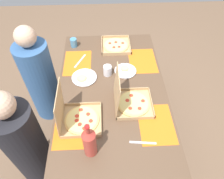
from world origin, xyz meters
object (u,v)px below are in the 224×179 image
Objects in this scene: pizza_box_edge_far at (77,117)px; cup_clear_right at (74,43)px; pizza_box_center at (116,46)px; cup_clear_left at (107,70)px; diner_left_seat at (26,144)px; plate_far_right at (125,71)px; pizza_box_corner_left at (130,101)px; diner_right_seat at (41,80)px; plate_near_left at (84,78)px; soda_bottle at (90,142)px.

cup_clear_right is (0.94, 0.09, -0.01)m from pizza_box_edge_far.
cup_clear_left is at bearing 166.17° from pizza_box_center.
plate_far_right is at bearing -55.98° from diner_left_seat.
pizza_box_edge_far is at bearing -174.41° from cup_clear_right.
pizza_box_center is at bearing -39.51° from diner_left_seat.
pizza_box_corner_left is 0.29× the size of diner_right_seat.
diner_right_seat is at bearing 0.00° from diner_left_seat.
pizza_box_center is 1.32× the size of plate_near_left.
cup_clear_left is (-0.03, 0.17, 0.04)m from plate_far_right.
plate_near_left is 0.22m from cup_clear_left.
diner_right_seat is at bearing 58.24° from pizza_box_corner_left.
plate_near_left is 2.51× the size of cup_clear_right.
pizza_box_center is at bearing 9.51° from plate_far_right.
pizza_box_corner_left reaches higher than pizza_box_edge_far.
diner_left_seat is (-0.97, 0.80, -0.24)m from pizza_box_center.
diner_left_seat is (0.20, 0.56, -0.36)m from soda_bottle.
plate_near_left is at bearing 100.80° from plate_far_right.
cup_clear_right is at bearing 5.59° from pizza_box_edge_far.
soda_bottle reaches higher than cup_clear_right.
diner_left_seat is (-0.58, 0.86, -0.24)m from plate_far_right.
plate_near_left is at bearing -3.88° from pizza_box_edge_far.
soda_bottle is at bearing -148.90° from diner_right_seat.
cup_clear_right is 0.93× the size of cup_clear_left.
diner_right_seat is (-0.27, 0.36, -0.26)m from cup_clear_right.
pizza_box_corner_left is 0.43m from pizza_box_edge_far.
pizza_box_center is 3.10× the size of cup_clear_left.
pizza_box_corner_left is 0.94m from cup_clear_right.
pizza_box_center is at bearing 4.76° from pizza_box_corner_left.
pizza_box_center reaches higher than plate_far_right.
plate_far_right is (0.53, -0.41, -0.04)m from pizza_box_edge_far.
soda_bottle is at bearing -109.36° from diner_left_seat.
pizza_box_edge_far reaches higher than cup_clear_left.
plate_far_right is (0.39, -0.00, -0.04)m from pizza_box_corner_left.
diner_right_seat is at bearing 65.76° from plate_near_left.
soda_bottle is (-0.78, 0.31, 0.12)m from plate_far_right.
pizza_box_corner_left is at bearing -155.24° from cup_clear_left.
plate_far_right is (0.07, -0.38, 0.00)m from plate_near_left.
cup_clear_left is 0.08× the size of diner_right_seat.
pizza_box_corner_left is 0.40m from cup_clear_left.
pizza_box_center is 0.90× the size of pizza_box_edge_far.
pizza_box_corner_left is at bearing -121.76° from diner_right_seat.
pizza_box_edge_far is at bearing 108.43° from pizza_box_corner_left.
diner_left_seat reaches higher than soda_bottle.
diner_left_seat is at bearing -180.00° from diner_right_seat.
soda_bottle is (-0.39, 0.31, 0.08)m from pizza_box_corner_left.
cup_clear_left is at bearing -103.95° from diner_right_seat.
plate_near_left is 0.50m from cup_clear_right.
soda_bottle reaches higher than plate_far_right.
pizza_box_center is 0.98m from pizza_box_edge_far.
diner_right_seat is at bearing 126.61° from cup_clear_right.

